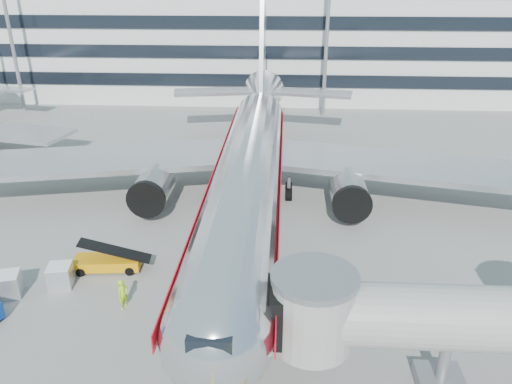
# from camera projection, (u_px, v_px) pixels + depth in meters

# --- Properties ---
(ground) EXTENTS (180.00, 180.00, 0.00)m
(ground) POSITION_uv_depth(u_px,v_px,m) (239.00, 285.00, 32.14)
(ground) COLOR gray
(ground) RESTS_ON ground
(lead_in_line) EXTENTS (0.25, 70.00, 0.01)m
(lead_in_line) POSITION_uv_depth(u_px,v_px,m) (250.00, 216.00, 41.27)
(lead_in_line) COLOR yellow
(lead_in_line) RESTS_ON ground
(main_jet) EXTENTS (50.95, 48.70, 16.06)m
(main_jet) POSITION_uv_depth(u_px,v_px,m) (251.00, 161.00, 41.12)
(main_jet) COLOR silver
(main_jet) RESTS_ON ground
(jet_bridge) EXTENTS (17.80, 4.50, 7.00)m
(jet_bridge) POSITION_uv_depth(u_px,v_px,m) (489.00, 325.00, 22.62)
(jet_bridge) COLOR silver
(jet_bridge) RESTS_ON ground
(terminal) EXTENTS (150.00, 24.25, 15.60)m
(terminal) POSITION_uv_depth(u_px,v_px,m) (270.00, 43.00, 81.86)
(terminal) COLOR silver
(terminal) RESTS_ON ground
(light_mast_west) EXTENTS (2.40, 1.20, 25.45)m
(light_mast_west) POSITION_uv_depth(u_px,v_px,m) (4.00, 1.00, 66.31)
(light_mast_west) COLOR gray
(light_mast_west) RESTS_ON ground
(light_mast_centre) EXTENTS (2.40, 1.20, 25.45)m
(light_mast_centre) POSITION_uv_depth(u_px,v_px,m) (329.00, 2.00, 64.01)
(light_mast_centre) COLOR gray
(light_mast_centre) RESTS_ON ground
(belt_loader) EXTENTS (4.74, 2.04, 2.23)m
(belt_loader) POSITION_uv_depth(u_px,v_px,m) (107.00, 261.00, 33.62)
(belt_loader) COLOR orange
(belt_loader) RESTS_ON ground
(cargo_container_right) EXTENTS (1.81, 1.81, 1.54)m
(cargo_container_right) POSITION_uv_depth(u_px,v_px,m) (8.00, 285.00, 30.88)
(cargo_container_right) COLOR #B9BCC0
(cargo_container_right) RESTS_ON ground
(cargo_container_front) EXTENTS (1.65, 1.65, 1.51)m
(cargo_container_front) POSITION_uv_depth(u_px,v_px,m) (61.00, 276.00, 31.80)
(cargo_container_front) COLOR #B9BCC0
(cargo_container_front) RESTS_ON ground
(ramp_worker) EXTENTS (0.76, 0.85, 1.94)m
(ramp_worker) POSITION_uv_depth(u_px,v_px,m) (123.00, 294.00, 29.64)
(ramp_worker) COLOR #A6DF17
(ramp_worker) RESTS_ON ground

